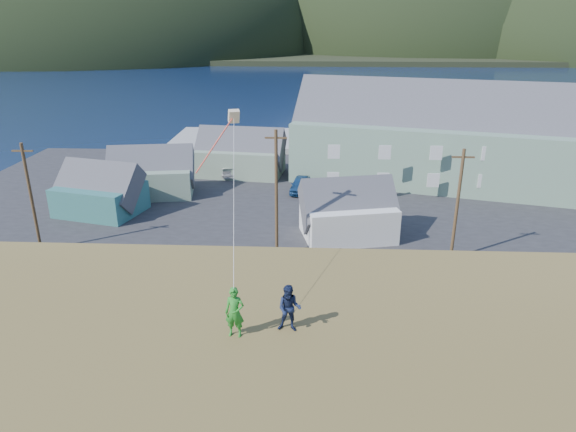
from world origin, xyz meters
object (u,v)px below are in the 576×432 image
object	(u,v)px
kite_flyer_navy	(289,308)
shed_teal	(99,191)
shed_palegreen_far	(240,153)
lodge	(472,139)
kite_flyer_green	(235,312)
shed_white	(348,211)
wharf	(263,140)
shed_palegreen_near	(151,173)

from	to	relation	value
kite_flyer_navy	shed_teal	bearing A→B (deg)	128.73
shed_palegreen_far	lodge	bearing A→B (deg)	1.51
shed_palegreen_far	kite_flyer_green	distance (m)	43.96
shed_white	wharf	bearing A→B (deg)	94.24
lodge	shed_teal	size ratio (longest dim) A/B	4.54
lodge	shed_white	world-z (taller)	lodge
shed_palegreen_near	shed_palegreen_far	xyz separation A→B (m)	(8.14, 7.87, 0.23)
wharf	kite_flyer_green	size ratio (longest dim) A/B	14.53
lodge	shed_palegreen_near	size ratio (longest dim) A/B	4.26
shed_teal	kite_flyer_navy	world-z (taller)	kite_flyer_navy
lodge	kite_flyer_green	distance (m)	45.18
wharf	shed_palegreen_far	world-z (taller)	shed_palegreen_far
shed_palegreen_near	shed_white	distance (m)	22.01
lodge	shed_palegreen_far	world-z (taller)	lodge
shed_teal	shed_white	size ratio (longest dim) A/B	1.02
shed_teal	kite_flyer_green	distance (m)	34.86
shed_palegreen_far	kite_flyer_navy	world-z (taller)	kite_flyer_navy
wharf	shed_palegreen_far	xyz separation A→B (m)	(-0.99, -16.50, 2.15)
wharf	kite_flyer_green	xyz separation A→B (m)	(4.83, -59.73, 7.64)
lodge	shed_palegreen_far	distance (m)	25.74
shed_palegreen_far	wharf	bearing A→B (deg)	94.03
shed_teal	wharf	bearing A→B (deg)	82.11
wharf	kite_flyer_green	distance (m)	60.41
wharf	shed_white	xyz separation A→B (m)	(10.38, -34.56, 1.92)
wharf	shed_teal	bearing A→B (deg)	-112.43
shed_teal	shed_white	distance (m)	23.22
kite_flyer_navy	shed_white	bearing A→B (deg)	87.20
kite_flyer_green	kite_flyer_navy	world-z (taller)	kite_flyer_green
wharf	kite_flyer_green	bearing A→B (deg)	-85.37
lodge	kite_flyer_navy	bearing A→B (deg)	-99.01
kite_flyer_green	shed_palegreen_near	bearing A→B (deg)	117.16
shed_white	shed_palegreen_far	bearing A→B (deg)	109.72
kite_flyer_navy	shed_palegreen_far	bearing A→B (deg)	105.89
shed_teal	kite_flyer_navy	xyz separation A→B (m)	(19.01, -29.35, 5.78)
lodge	kite_flyer_green	xyz separation A→B (m)	(-19.65, -40.57, 2.92)
shed_white	kite_flyer_navy	distance (m)	25.69
shed_palegreen_near	kite_flyer_green	xyz separation A→B (m)	(13.96, -35.36, 5.73)
shed_palegreen_near	kite_flyer_navy	xyz separation A→B (m)	(15.76, -34.96, 5.68)
kite_flyer_green	wharf	bearing A→B (deg)	100.24
shed_teal	kite_flyer_green	xyz separation A→B (m)	(17.21, -29.75, 5.82)
shed_teal	kite_flyer_green	size ratio (longest dim) A/B	4.91
lodge	shed_palegreen_far	xyz separation A→B (m)	(-25.47, 2.65, -2.58)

